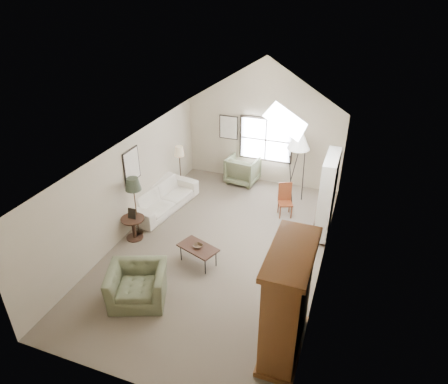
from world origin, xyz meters
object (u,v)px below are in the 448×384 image
(coffee_table, at_px, (198,255))
(side_table, at_px, (134,228))
(armoire, at_px, (287,302))
(sofa, at_px, (163,197))
(armchair_far, at_px, (243,169))
(side_chair, at_px, (285,201))
(armchair_near, at_px, (138,285))

(coffee_table, relative_size, side_table, 1.53)
(armoire, distance_m, sofa, 5.76)
(sofa, distance_m, side_table, 1.60)
(armchair_far, bearing_deg, armoire, 120.70)
(sofa, xyz_separation_m, coffee_table, (1.96, -1.98, -0.12))
(armoire, xyz_separation_m, side_chair, (-0.97, 4.48, -0.62))
(coffee_table, height_order, side_chair, side_chair)
(armchair_near, height_order, side_chair, side_chair)
(sofa, relative_size, armchair_near, 2.05)
(armchair_far, height_order, side_chair, side_chair)
(armoire, bearing_deg, armchair_far, 114.07)
(sofa, xyz_separation_m, side_chair, (3.41, 0.82, 0.13))
(armchair_near, bearing_deg, armoire, -24.33)
(sofa, bearing_deg, coffee_table, -126.24)
(armchair_near, height_order, coffee_table, armchair_near)
(armchair_far, xyz_separation_m, side_chair, (1.74, -1.58, 0.04))
(sofa, bearing_deg, armoire, -120.97)
(armchair_near, relative_size, side_table, 1.95)
(armoire, relative_size, coffee_table, 2.39)
(sofa, bearing_deg, armchair_near, -151.33)
(side_chair, bearing_deg, side_table, -167.23)
(sofa, height_order, side_chair, side_chair)
(armchair_far, xyz_separation_m, side_table, (-1.67, -4.00, -0.14))
(armchair_far, distance_m, side_chair, 2.35)
(coffee_table, bearing_deg, armchair_far, 93.81)
(armoire, height_order, sofa, armoire)
(armchair_near, bearing_deg, armchair_far, 64.76)
(sofa, height_order, side_table, sofa)
(sofa, xyz_separation_m, armchair_near, (1.25, -3.49, 0.03))
(side_table, bearing_deg, armchair_near, -56.51)
(coffee_table, relative_size, side_chair, 0.95)
(armoire, relative_size, side_chair, 2.27)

